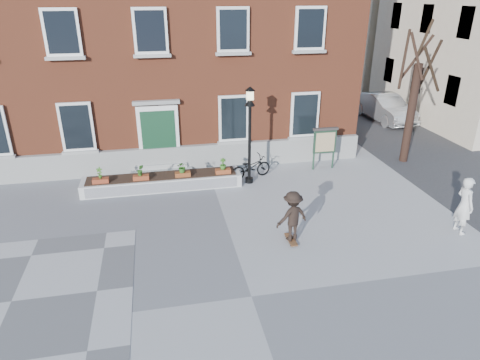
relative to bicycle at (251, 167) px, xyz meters
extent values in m
plane|color=#97979A|center=(-1.65, -7.46, -0.48)|extent=(100.00, 100.00, 0.00)
cube|color=#59595B|center=(-7.65, -6.46, -0.48)|extent=(6.00, 6.00, 0.01)
imported|color=black|center=(0.00, 0.00, 0.00)|extent=(1.94, 1.13, 0.96)
imported|color=silver|center=(9.80, 6.95, 0.31)|extent=(2.01, 4.91, 1.58)
imported|color=silver|center=(5.70, -5.61, 0.47)|extent=(0.46, 0.70, 1.91)
cube|color=brown|center=(-3.65, 6.54, 5.52)|extent=(18.00, 10.00, 12.00)
cube|color=gray|center=(-3.65, 1.42, 0.07)|extent=(18.00, 0.24, 1.10)
cube|color=gray|center=(-3.65, 1.29, -0.38)|extent=(2.60, 0.80, 0.20)
cube|color=#A6A6A1|center=(-3.65, 1.44, -0.18)|extent=(2.20, 0.50, 0.20)
cube|color=white|center=(-3.65, 1.46, 1.17)|extent=(1.70, 0.12, 2.50)
cube|color=#153A23|center=(-3.65, 1.41, 1.07)|extent=(1.40, 0.06, 2.30)
cube|color=gray|center=(-3.65, 1.42, 2.57)|extent=(1.90, 0.25, 0.15)
cube|color=silver|center=(-6.85, 1.44, 1.72)|extent=(1.30, 0.10, 2.00)
cube|color=black|center=(-6.85, 1.39, 1.72)|extent=(1.08, 0.04, 1.78)
cube|color=#A0A09B|center=(-6.85, 1.38, 0.66)|extent=(1.44, 0.20, 0.12)
cube|color=white|center=(-6.85, 1.44, 5.32)|extent=(1.30, 0.10, 1.70)
cube|color=black|center=(-6.85, 1.39, 5.32)|extent=(1.08, 0.04, 1.48)
cube|color=#ACACA7|center=(-6.85, 1.38, 4.41)|extent=(1.44, 0.20, 0.12)
cube|color=white|center=(-3.65, 1.44, 5.32)|extent=(1.30, 0.10, 1.70)
cube|color=black|center=(-3.65, 1.39, 5.32)|extent=(1.08, 0.04, 1.48)
cube|color=#ACACA7|center=(-3.65, 1.38, 4.41)|extent=(1.44, 0.20, 0.12)
cube|color=silver|center=(-0.45, 1.44, 1.72)|extent=(1.30, 0.10, 2.00)
cube|color=black|center=(-0.45, 1.39, 1.72)|extent=(1.08, 0.04, 1.78)
cube|color=#A3A39E|center=(-0.45, 1.38, 0.66)|extent=(1.44, 0.20, 0.12)
cube|color=silver|center=(-0.45, 1.44, 5.32)|extent=(1.30, 0.10, 1.70)
cube|color=black|center=(-0.45, 1.39, 5.32)|extent=(1.08, 0.04, 1.48)
cube|color=#A2A29D|center=(-0.45, 1.38, 4.41)|extent=(1.44, 0.20, 0.12)
cube|color=silver|center=(2.75, 1.44, 1.72)|extent=(1.30, 0.10, 2.00)
cube|color=black|center=(2.75, 1.39, 1.72)|extent=(1.08, 0.04, 1.78)
cube|color=#989793|center=(2.75, 1.38, 0.66)|extent=(1.44, 0.20, 0.12)
cube|color=white|center=(2.75, 1.44, 5.32)|extent=(1.30, 0.10, 1.70)
cube|color=black|center=(2.75, 1.39, 5.32)|extent=(1.08, 0.04, 1.48)
cube|color=#9B9C97|center=(2.75, 1.38, 4.41)|extent=(1.44, 0.20, 0.12)
cube|color=silver|center=(-3.65, -0.26, -0.23)|extent=(6.20, 1.10, 0.50)
cube|color=#B8B8B8|center=(-3.65, -0.82, -0.23)|extent=(5.80, 0.02, 0.40)
cube|color=black|center=(-3.65, -0.26, 0.02)|extent=(5.80, 0.90, 0.06)
cube|color=maroon|center=(-5.95, -0.51, 0.12)|extent=(0.60, 0.25, 0.20)
imported|color=#396F21|center=(-5.95, -0.51, 0.44)|extent=(0.24, 0.24, 0.45)
cube|color=brown|center=(-4.45, -0.51, 0.12)|extent=(0.60, 0.25, 0.20)
imported|color=#2A611D|center=(-4.45, -0.51, 0.44)|extent=(0.25, 0.25, 0.45)
cube|color=brown|center=(-2.85, -0.51, 0.12)|extent=(0.60, 0.25, 0.20)
imported|color=#295C1B|center=(-2.85, -0.51, 0.44)|extent=(0.40, 0.40, 0.45)
cube|color=brown|center=(-1.25, -0.51, 0.12)|extent=(0.60, 0.25, 0.20)
imported|color=#33671E|center=(-1.25, -0.51, 0.44)|extent=(0.25, 0.25, 0.45)
cylinder|color=black|center=(7.35, 0.54, 1.72)|extent=(0.36, 0.36, 4.40)
cylinder|color=black|center=(7.86, 0.54, 3.81)|extent=(0.12, 1.12, 2.23)
cylinder|color=#311E15|center=(7.52, 1.06, 4.07)|extent=(1.18, 0.49, 1.97)
cylinder|color=black|center=(6.86, 0.89, 4.07)|extent=(0.88, 1.14, 2.35)
cylinder|color=#2F1D15|center=(7.05, 0.32, 4.24)|extent=(0.60, 0.77, 1.90)
cylinder|color=black|center=(7.56, -0.09, 3.76)|extent=(1.39, 0.55, 1.95)
cylinder|color=#2F2014|center=(7.51, 0.67, 4.89)|extent=(0.43, 0.48, 1.58)
cube|color=#3C3C3F|center=(10.35, 10.54, -0.48)|extent=(8.00, 36.00, 0.01)
cube|color=beige|center=(16.35, 18.54, 6.02)|extent=(10.00, 11.00, 13.00)
cube|color=black|center=(11.39, 3.34, 2.02)|extent=(0.08, 1.00, 1.50)
cube|color=black|center=(11.39, 6.54, 2.02)|extent=(0.08, 1.00, 1.50)
cube|color=black|center=(11.39, 9.74, 2.02)|extent=(0.08, 1.00, 1.50)
cube|color=black|center=(11.39, 3.34, 5.32)|extent=(0.08, 1.00, 1.50)
cube|color=black|center=(11.39, 6.54, 5.32)|extent=(0.08, 1.00, 1.50)
cube|color=black|center=(11.39, 9.74, 5.32)|extent=(0.08, 1.00, 1.50)
cylinder|color=black|center=(-0.16, -0.44, -0.38)|extent=(0.32, 0.32, 0.20)
cylinder|color=black|center=(-0.16, -0.44, 1.12)|extent=(0.12, 0.12, 3.20)
cone|color=black|center=(-0.16, -0.44, 2.87)|extent=(0.40, 0.40, 0.30)
cube|color=#FDF4BA|center=(-0.16, -0.44, 3.12)|extent=(0.24, 0.24, 0.34)
cone|color=black|center=(-0.16, -0.44, 3.37)|extent=(0.40, 0.40, 0.16)
cylinder|color=#1B3726|center=(2.90, 0.37, 0.42)|extent=(0.08, 0.08, 1.80)
cylinder|color=#172F21|center=(3.80, 0.37, 0.42)|extent=(0.08, 0.08, 1.80)
cube|color=#183121|center=(3.35, 0.37, 0.77)|extent=(1.00, 0.10, 1.00)
cube|color=#CDBF84|center=(3.35, 0.31, 0.77)|extent=(0.85, 0.02, 0.85)
cube|color=#3A3432|center=(3.35, 0.37, 1.34)|extent=(1.10, 0.16, 0.10)
cube|color=brown|center=(0.16, -5.11, -0.42)|extent=(0.22, 0.78, 0.03)
cylinder|color=black|center=(0.07, -5.39, -0.46)|extent=(0.03, 0.05, 0.05)
cylinder|color=black|center=(0.25, -5.39, -0.46)|extent=(0.03, 0.05, 0.05)
cylinder|color=black|center=(0.07, -4.83, -0.46)|extent=(0.03, 0.05, 0.05)
cylinder|color=black|center=(0.25, -4.83, -0.46)|extent=(0.03, 0.05, 0.05)
imported|color=black|center=(0.16, -5.11, 0.41)|extent=(1.17, 0.86, 1.63)
camera|label=1|loc=(-3.67, -16.06, 6.70)|focal=32.00mm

